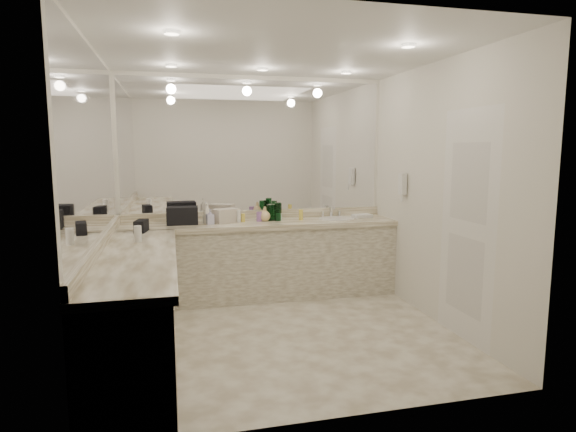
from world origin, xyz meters
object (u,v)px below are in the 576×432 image
object	(u,v)px
black_toiletry_bag	(183,216)
soap_bottle_c	(265,214)
soap_bottle_a	(207,213)
soap_bottle_b	(210,217)
sink	(337,219)
hand_towel	(362,216)
wall_phone	(403,184)
cream_cosmetic_case	(226,215)

from	to	relation	value
black_toiletry_bag	soap_bottle_c	xyz separation A→B (m)	(0.95, 0.02, -0.01)
soap_bottle_a	soap_bottle_b	world-z (taller)	soap_bottle_a
sink	hand_towel	world-z (taller)	hand_towel
wall_phone	soap_bottle_a	bearing A→B (deg)	166.47
soap_bottle_b	soap_bottle_c	bearing A→B (deg)	9.03
cream_cosmetic_case	soap_bottle_a	size ratio (longest dim) A/B	1.24
soap_bottle_b	soap_bottle_a	bearing A→B (deg)	107.25
wall_phone	soap_bottle_c	world-z (taller)	wall_phone
wall_phone	soap_bottle_c	bearing A→B (deg)	160.12
sink	black_toiletry_bag	size ratio (longest dim) A/B	1.29
soap_bottle_a	soap_bottle_b	bearing A→B (deg)	-72.75
wall_phone	soap_bottle_b	distance (m)	2.20
sink	hand_towel	xyz separation A→B (m)	(0.35, 0.04, 0.02)
cream_cosmetic_case	soap_bottle_a	bearing A→B (deg)	162.41
cream_cosmetic_case	wall_phone	bearing A→B (deg)	-40.70
cream_cosmetic_case	soap_bottle_c	size ratio (longest dim) A/B	1.67
soap_bottle_c	soap_bottle_a	bearing A→B (deg)	-178.49
black_toiletry_bag	hand_towel	size ratio (longest dim) A/B	1.50
soap_bottle_a	soap_bottle_c	xyz separation A→B (m)	(0.67, 0.02, -0.03)
black_toiletry_bag	soap_bottle_a	distance (m)	0.27
cream_cosmetic_case	black_toiletry_bag	bearing A→B (deg)	158.58
wall_phone	cream_cosmetic_case	size ratio (longest dim) A/B	0.84
wall_phone	cream_cosmetic_case	bearing A→B (deg)	164.22
sink	soap_bottle_b	size ratio (longest dim) A/B	2.53
hand_towel	soap_bottle_b	world-z (taller)	soap_bottle_b
soap_bottle_b	soap_bottle_c	distance (m)	0.65
sink	soap_bottle_b	bearing A→B (deg)	-177.52
wall_phone	black_toiletry_bag	world-z (taller)	wall_phone
soap_bottle_a	hand_towel	bearing A→B (deg)	0.59
soap_bottle_a	black_toiletry_bag	bearing A→B (deg)	-179.60
sink	wall_phone	bearing A→B (deg)	-39.57
black_toiletry_bag	soap_bottle_a	bearing A→B (deg)	0.40
sink	cream_cosmetic_case	size ratio (longest dim) A/B	1.54
soap_bottle_b	wall_phone	bearing A→B (deg)	-11.51
sink	soap_bottle_a	bearing A→B (deg)	179.30
wall_phone	soap_bottle_a	distance (m)	2.24
black_toiletry_bag	soap_bottle_b	world-z (taller)	black_toiletry_bag
soap_bottle_b	cream_cosmetic_case	bearing A→B (deg)	30.33
wall_phone	soap_bottle_b	size ratio (longest dim) A/B	1.38
sink	soap_bottle_c	distance (m)	0.88
black_toiletry_bag	cream_cosmetic_case	xyz separation A→B (m)	(0.49, 0.03, -0.02)
soap_bottle_a	soap_bottle_c	size ratio (longest dim) A/B	1.35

